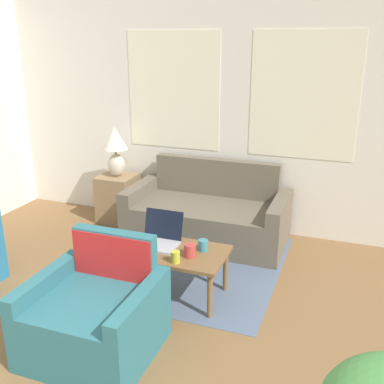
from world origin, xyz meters
name	(u,v)px	position (x,y,z in m)	size (l,w,h in m)	color
wall_back	(243,116)	(0.00, 4.17, 1.31)	(6.77, 0.06, 2.60)	white
rug	(196,264)	(-0.15, 3.09, 0.00)	(1.60, 1.85, 0.01)	slate
couch	(208,216)	(-0.24, 3.73, 0.26)	(1.71, 0.84, 0.84)	#665B4C
armchair	(97,316)	(-0.39, 1.67, 0.26)	(0.84, 0.78, 0.79)	#2D6B75
side_table	(118,198)	(-1.43, 3.85, 0.28)	(0.42, 0.42, 0.57)	#937551
table_lamp	(115,147)	(-1.43, 3.85, 0.91)	(0.29, 0.29, 0.58)	beige
coffee_table	(174,256)	(-0.15, 2.51, 0.37)	(0.89, 0.54, 0.42)	brown
laptop	(159,237)	(-0.32, 2.60, 0.48)	(0.35, 0.32, 0.27)	#B7B7BC
cup_navy	(190,250)	(0.02, 2.46, 0.47)	(0.10, 0.10, 0.11)	#B23D38
cup_yellow	(203,245)	(0.08, 2.60, 0.47)	(0.08, 0.08, 0.09)	teal
cup_white	(175,257)	(-0.05, 2.32, 0.47)	(0.07, 0.07, 0.10)	gold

